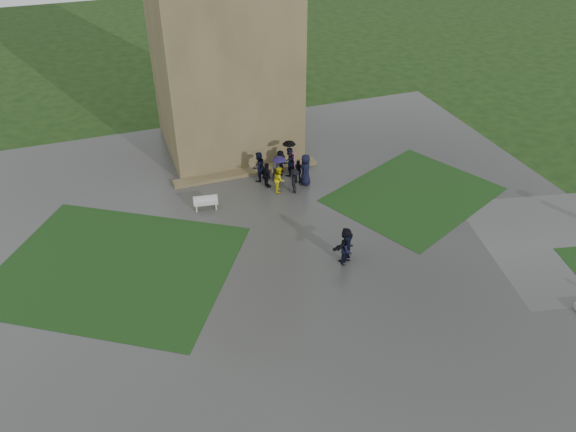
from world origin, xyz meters
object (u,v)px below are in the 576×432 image
object	(u,v)px
pedestrian_mid	(348,250)
tower	(220,6)
pedestrian_near	(346,244)
bench	(206,203)

from	to	relation	value
pedestrian_mid	tower	bearing A→B (deg)	68.79
tower	pedestrian_near	world-z (taller)	tower
tower	bench	size ratio (longest dim) A/B	12.87
bench	pedestrian_near	xyz separation A→B (m)	(5.43, -6.72, 0.51)
tower	pedestrian_near	xyz separation A→B (m)	(2.22, -14.15, -8.07)
bench	pedestrian_mid	xyz separation A→B (m)	(5.44, -6.99, 0.37)
bench	pedestrian_near	world-z (taller)	pedestrian_near
tower	pedestrian_near	size ratio (longest dim) A/B	9.87
pedestrian_mid	bench	bearing A→B (deg)	97.88
tower	pedestrian_near	distance (m)	16.44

